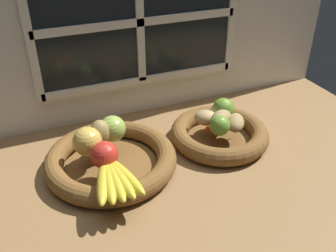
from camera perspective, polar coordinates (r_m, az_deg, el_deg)
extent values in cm
cube|color=olive|center=(108.57, 1.14, -5.16)|extent=(140.00, 90.00, 3.00)
cube|color=silver|center=(120.42, -4.62, 14.16)|extent=(140.00, 3.00, 55.00)
cube|color=black|center=(117.68, -4.38, 15.54)|extent=(64.00, 0.80, 38.00)
cube|color=white|center=(117.13, -4.29, 15.46)|extent=(2.40, 1.20, 38.00)
cube|color=white|center=(117.13, -4.29, 15.46)|extent=(64.00, 1.20, 2.40)
cube|color=white|center=(111.70, -20.40, 12.79)|extent=(2.40, 1.20, 40.40)
cube|color=white|center=(130.42, 9.73, 16.81)|extent=(2.40, 1.20, 40.40)
cube|color=white|center=(123.79, -3.94, 6.99)|extent=(64.00, 1.20, 2.40)
cylinder|color=brown|center=(104.25, -8.55, -5.98)|extent=(24.88, 24.88, 1.00)
torus|color=brown|center=(102.96, -8.64, -5.04)|extent=(35.64, 35.64, 5.30)
cylinder|color=brown|center=(114.58, 7.74, -2.05)|extent=(19.76, 19.76, 1.00)
torus|color=brown|center=(113.41, 7.81, -1.14)|extent=(29.39, 29.39, 5.30)
sphere|color=#99B74C|center=(103.97, -8.43, -0.40)|extent=(7.32, 7.32, 7.32)
sphere|color=red|center=(94.37, -9.64, -4.35)|extent=(6.99, 6.99, 6.99)
sphere|color=gold|center=(99.50, -12.15, -2.30)|extent=(7.70, 7.70, 7.70)
ellipsoid|color=olive|center=(102.10, -10.27, -1.09)|extent=(7.42, 7.55, 7.76)
ellipsoid|color=gold|center=(89.67, -9.72, -8.10)|extent=(8.29, 17.50, 3.21)
ellipsoid|color=gold|center=(89.62, -8.93, -8.04)|extent=(6.02, 17.63, 3.21)
ellipsoid|color=gold|center=(89.73, -8.16, -7.91)|extent=(3.62, 17.41, 3.21)
ellipsoid|color=gold|center=(89.98, -7.42, -7.71)|extent=(5.22, 17.59, 3.21)
ellipsoid|color=gold|center=(90.37, -6.72, -7.45)|extent=(7.53, 17.58, 3.21)
sphere|color=brown|center=(96.48, -9.44, -4.81)|extent=(2.89, 2.89, 2.89)
ellipsoid|color=tan|center=(111.36, 5.73, 1.28)|extent=(8.30, 7.70, 4.44)
ellipsoid|color=tan|center=(114.83, 7.80, 2.27)|extent=(7.13, 5.72, 4.90)
ellipsoid|color=#A38451|center=(110.73, 8.00, 1.09)|extent=(9.83, 8.72, 4.97)
ellipsoid|color=#A38451|center=(110.10, 10.21, 0.50)|extent=(8.77, 9.76, 4.40)
sphere|color=olive|center=(106.58, 7.84, 0.07)|extent=(5.90, 5.90, 5.90)
sphere|color=olive|center=(114.49, 8.38, 2.62)|extent=(6.60, 6.60, 6.60)
cone|color=red|center=(111.36, 9.02, 0.23)|extent=(13.59, 1.88, 1.78)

